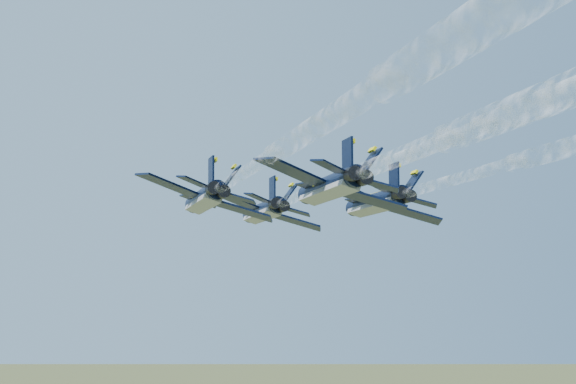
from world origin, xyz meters
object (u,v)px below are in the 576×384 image
object	(u,v)px
jet_left	(204,198)
jet_right	(375,202)
jet_lead	(263,211)
jet_slot	(328,187)

from	to	relation	value
jet_left	jet_right	distance (m)	18.70
jet_lead	jet_left	xyz separation A→B (m)	(-9.70, -13.40, 0.00)
jet_lead	jet_right	bearing A→B (deg)	-56.38
jet_lead	jet_left	distance (m)	16.54
jet_lead	jet_slot	bearing A→B (deg)	-90.15
jet_left	jet_slot	size ratio (longest dim) A/B	1.00
jet_left	jet_slot	bearing A→B (deg)	-55.56
jet_lead	jet_left	bearing A→B (deg)	-124.56
jet_slot	jet_left	bearing A→B (deg)	124.44
jet_left	jet_right	bearing A→B (deg)	-1.20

